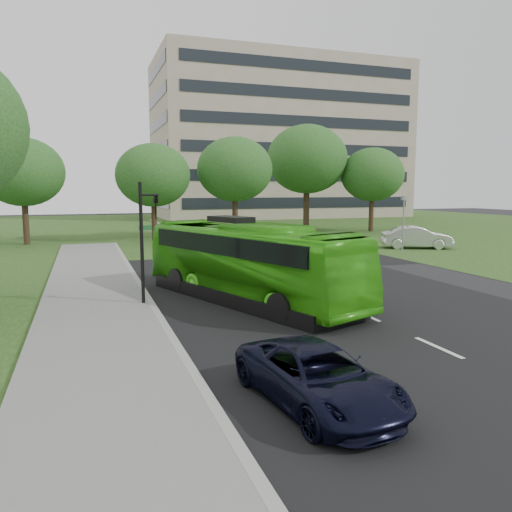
# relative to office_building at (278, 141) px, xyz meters

# --- Properties ---
(ground) EXTENTS (160.00, 160.00, 0.00)m
(ground) POSITION_rel_office_building_xyz_m (-21.96, -61.96, -12.50)
(ground) COLOR black
(ground) RESTS_ON ground
(street_surfaces) EXTENTS (120.00, 120.00, 0.15)m
(street_surfaces) POSITION_rel_office_building_xyz_m (-22.34, -39.21, -12.47)
(street_surfaces) COLOR black
(street_surfaces) RESTS_ON ground
(office_building) EXTENTS (40.10, 20.10, 25.00)m
(office_building) POSITION_rel_office_building_xyz_m (0.00, 0.00, 0.00)
(office_building) COLOR gray
(office_building) RESTS_ON ground
(tree_park_a) EXTENTS (6.53, 6.53, 8.68)m
(tree_park_a) POSITION_rel_office_building_xyz_m (-35.89, -34.58, -6.61)
(tree_park_a) COLOR black
(tree_park_a) RESTS_ON ground
(tree_park_b) EXTENTS (6.46, 6.46, 8.47)m
(tree_park_b) POSITION_rel_office_building_xyz_m (-25.51, -34.79, -6.79)
(tree_park_b) COLOR black
(tree_park_b) RESTS_ON ground
(tree_park_c) EXTENTS (7.03, 7.03, 9.33)m
(tree_park_c) POSITION_rel_office_building_xyz_m (-17.92, -34.29, -6.17)
(tree_park_c) COLOR black
(tree_park_c) RESTS_ON ground
(tree_park_d) EXTENTS (8.57, 8.57, 11.34)m
(tree_park_d) POSITION_rel_office_building_xyz_m (-8.63, -30.06, -4.82)
(tree_park_d) COLOR black
(tree_park_d) RESTS_ON ground
(tree_park_e) EXTENTS (6.68, 6.68, 8.90)m
(tree_park_e) POSITION_rel_office_building_xyz_m (-2.10, -32.54, -6.45)
(tree_park_e) COLOR black
(tree_park_e) RESTS_ON ground
(bus) EXTENTS (6.47, 11.56, 3.16)m
(bus) POSITION_rel_office_building_xyz_m (-25.19, -60.32, -10.92)
(bus) COLOR #3EBC18
(bus) RESTS_ON ground
(sedan) EXTENTS (5.48, 3.75, 1.71)m
(sedan) POSITION_rel_office_building_xyz_m (-7.35, -47.36, -11.64)
(sedan) COLOR silver
(sedan) RESTS_ON ground
(suv) EXTENTS (2.59, 4.68, 1.24)m
(suv) POSITION_rel_office_building_xyz_m (-26.91, -70.25, -11.88)
(suv) COLOR black
(suv) RESTS_ON ground
(traffic_light) EXTENTS (0.77, 0.23, 4.78)m
(traffic_light) POSITION_rel_office_building_xyz_m (-29.19, -59.96, -9.69)
(traffic_light) COLOR black
(traffic_light) RESTS_ON ground
(camera_pole) EXTENTS (0.37, 0.32, 4.04)m
(camera_pole) POSITION_rel_office_building_xyz_m (-10.07, -49.44, -9.90)
(camera_pole) COLOR gray
(camera_pole) RESTS_ON ground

